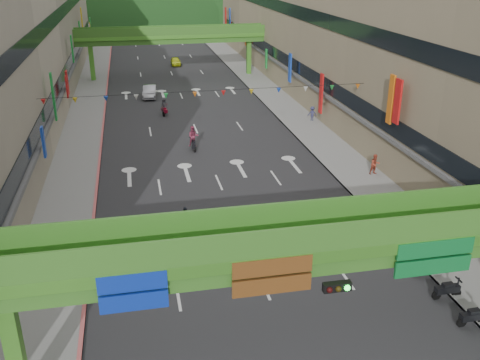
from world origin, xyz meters
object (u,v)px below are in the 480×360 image
car_silver (150,91)px  car_yellow (176,61)px  pedestrian_red (375,166)px  scooter_rider_mid (193,138)px  overpass_near (331,262)px

car_silver → car_yellow: 20.74m
car_yellow → pedestrian_red: bearing=-75.9°
scooter_rider_mid → car_silver: scooter_rider_mid is taller
car_yellow → pedestrian_red: 50.50m
car_yellow → pedestrian_red: pedestrian_red is taller
car_silver → scooter_rider_mid: bearing=-76.0°
overpass_near → car_silver: 49.08m
overpass_near → car_yellow: overpass_near is taller
scooter_rider_mid → car_yellow: bearing=86.9°
overpass_near → car_yellow: bearing=89.8°
overpass_near → pedestrian_red: (11.27, 19.48, -4.39)m
pedestrian_red → car_silver: bearing=111.8°
overpass_near → scooter_rider_mid: bearing=93.8°
scooter_rider_mid → overpass_near: bearing=-86.2°
pedestrian_red → overpass_near: bearing=-127.0°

